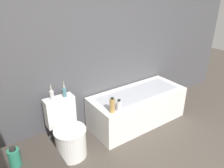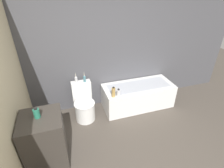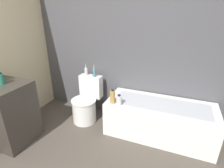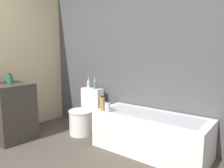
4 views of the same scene
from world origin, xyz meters
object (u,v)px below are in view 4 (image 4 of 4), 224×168
soap_bottle_glass (10,79)px  shampoo_bottle_tall (102,104)px  bathtub (150,133)px  shampoo_bottle_short (107,107)px  toilet (84,115)px  vase_gold (89,83)px  vase_silver (95,84)px

soap_bottle_glass → shampoo_bottle_tall: size_ratio=0.73×
bathtub → shampoo_bottle_short: (-0.56, -0.24, 0.33)m
toilet → shampoo_bottle_tall: shampoo_bottle_tall is taller
toilet → vase_gold: (-0.08, 0.20, 0.52)m
bathtub → vase_gold: 1.43m
soap_bottle_glass → toilet: bearing=49.1°
toilet → vase_silver: vase_silver is taller
toilet → bathtub: bearing=1.4°
vase_gold → vase_silver: bearing=-5.9°
toilet → shampoo_bottle_tall: (0.57, -0.21, 0.33)m
vase_gold → shampoo_bottle_short: bearing=-28.7°
toilet → vase_silver: (0.08, 0.18, 0.52)m
shampoo_bottle_short → vase_silver: bearing=146.1°
toilet → shampoo_bottle_short: toilet is taller
bathtub → toilet: (-1.23, -0.03, 0.03)m
vase_gold → shampoo_bottle_tall: size_ratio=1.05×
soap_bottle_glass → vase_silver: soap_bottle_glass is taller
toilet → soap_bottle_glass: 1.31m
vase_gold → vase_silver: size_ratio=0.99×
vase_gold → shampoo_bottle_tall: vase_gold is taller
vase_gold → shampoo_bottle_tall: bearing=-31.8°
shampoo_bottle_tall → shampoo_bottle_short: size_ratio=1.35×
toilet → shampoo_bottle_tall: bearing=-19.8°
toilet → shampoo_bottle_tall: 0.69m
bathtub → vase_gold: bearing=172.6°
shampoo_bottle_tall → vase_gold: bearing=148.2°
toilet → vase_gold: 0.56m
vase_silver → shampoo_bottle_short: 0.74m
bathtub → shampoo_bottle_short: shampoo_bottle_short is taller
shampoo_bottle_short → vase_gold: bearing=151.3°
soap_bottle_glass → shampoo_bottle_short: (1.42, 0.64, -0.35)m
bathtub → shampoo_bottle_tall: size_ratio=7.15×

